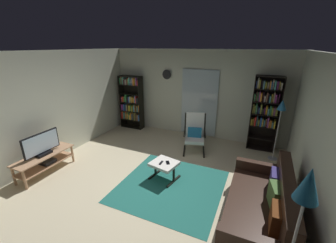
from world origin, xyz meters
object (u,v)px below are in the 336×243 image
(tv_stand, at_px, (45,160))
(bookshelf_near_tv, at_px, (131,102))
(lounge_armchair, at_px, (195,132))
(tv_remote, at_px, (161,163))
(television, at_px, (42,145))
(bookshelf_near_sofa, at_px, (265,109))
(wall_clock, at_px, (167,74))
(floor_lamp_by_sofa, at_px, (303,207))
(cell_phone, at_px, (168,163))
(ottoman, at_px, (164,165))
(leather_sofa, at_px, (262,208))
(floor_lamp_by_shelf, at_px, (281,111))

(tv_stand, distance_m, bookshelf_near_tv, 3.26)
(lounge_armchair, bearing_deg, tv_remote, -98.14)
(television, height_order, bookshelf_near_sofa, bookshelf_near_sofa)
(wall_clock, bearing_deg, floor_lamp_by_sofa, -54.20)
(cell_phone, relative_size, wall_clock, 0.48)
(bookshelf_near_sofa, distance_m, wall_clock, 2.98)
(bookshelf_near_sofa, height_order, ottoman, bookshelf_near_sofa)
(tv_remote, distance_m, cell_phone, 0.14)
(bookshelf_near_sofa, height_order, leather_sofa, bookshelf_near_sofa)
(television, distance_m, wall_clock, 3.87)
(bookshelf_near_tv, bearing_deg, cell_phone, -44.28)
(bookshelf_near_tv, relative_size, tv_remote, 12.28)
(ottoman, relative_size, wall_clock, 2.08)
(bookshelf_near_tv, bearing_deg, bookshelf_near_sofa, 0.45)
(tv_stand, xyz_separation_m, tv_remote, (2.47, 0.80, 0.10))
(television, height_order, floor_lamp_by_sofa, floor_lamp_by_sofa)
(bookshelf_near_sofa, distance_m, tv_remote, 3.14)
(tv_remote, bearing_deg, lounge_armchair, 80.66)
(tv_remote, height_order, floor_lamp_by_sofa, floor_lamp_by_sofa)
(tv_remote, bearing_deg, floor_lamp_by_sofa, -41.65)
(tv_stand, distance_m, lounge_armchair, 3.60)
(bookshelf_near_sofa, relative_size, tv_remote, 13.84)
(floor_lamp_by_sofa, bearing_deg, floor_lamp_by_shelf, 89.42)
(lounge_armchair, bearing_deg, tv_stand, -138.49)
(bookshelf_near_sofa, bearing_deg, tv_stand, -143.20)
(ottoman, xyz_separation_m, wall_clock, (-1.09, 2.54, 1.53))
(floor_lamp_by_shelf, bearing_deg, lounge_armchair, -169.90)
(tv_stand, xyz_separation_m, bookshelf_near_sofa, (4.31, 3.23, 0.84))
(leather_sofa, relative_size, ottoman, 3.28)
(tv_remote, relative_size, wall_clock, 0.50)
(tv_remote, bearing_deg, bookshelf_near_sofa, 51.47)
(television, relative_size, leather_sofa, 0.42)
(leather_sofa, distance_m, floor_lamp_by_shelf, 2.57)
(lounge_armchair, height_order, wall_clock, wall_clock)
(floor_lamp_by_sofa, bearing_deg, wall_clock, 125.80)
(floor_lamp_by_shelf, bearing_deg, bookshelf_near_tv, 174.04)
(tv_stand, relative_size, ottoman, 2.13)
(television, relative_size, cell_phone, 5.89)
(bookshelf_near_sofa, height_order, wall_clock, wall_clock)
(leather_sofa, bearing_deg, tv_remote, 167.00)
(television, relative_size, bookshelf_near_tv, 0.47)
(television, height_order, tv_remote, television)
(floor_lamp_by_sofa, distance_m, floor_lamp_by_shelf, 3.76)
(tv_stand, relative_size, bookshelf_near_sofa, 0.64)
(leather_sofa, relative_size, floor_lamp_by_shelf, 1.29)
(tv_stand, xyz_separation_m, floor_lamp_by_shelf, (4.65, 2.73, 0.95))
(tv_stand, height_order, bookshelf_near_sofa, bookshelf_near_sofa)
(floor_lamp_by_shelf, bearing_deg, bookshelf_near_sofa, 123.77)
(television, relative_size, ottoman, 1.37)
(tv_remote, height_order, cell_phone, tv_remote)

